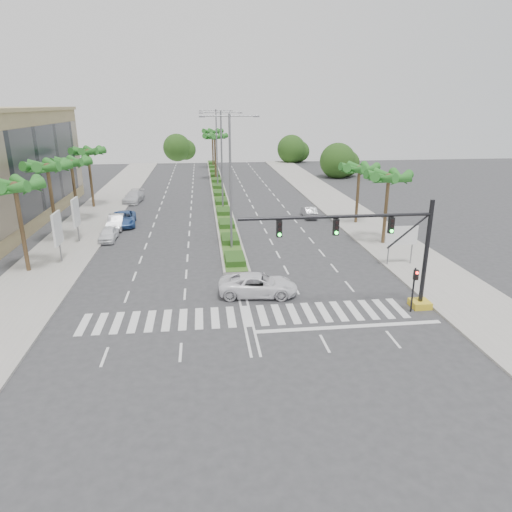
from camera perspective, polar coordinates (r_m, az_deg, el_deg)
The scene contains 27 objects.
ground at distance 29.12m, azimuth -1.16°, elevation -7.51°, with size 160.00×160.00×0.00m, color #333335.
footpath_right at distance 50.95m, azimuth 13.80°, elevation 3.52°, with size 6.00×120.00×0.15m, color gray.
footpath_left at distance 49.42m, azimuth -21.44°, elevation 2.31°, with size 6.00×120.00×0.15m, color gray.
median at distance 72.22m, azimuth -4.76°, elevation 8.33°, with size 2.20×75.00×0.20m, color gray.
median_grass at distance 72.20m, azimuth -4.76°, elevation 8.42°, with size 1.80×75.00×0.04m, color #375A1F.
signal_gantry at distance 30.07m, azimuth 16.65°, elevation -0.34°, with size 12.60×1.20×7.20m.
pedestrian_signal at distance 30.51m, azimuth 19.20°, elevation -3.16°, with size 0.28×0.36×3.00m.
direction_sign at distance 39.01m, azimuth 17.73°, elevation 2.26°, with size 2.70×0.11×3.40m.
billboard_near at distance 41.08m, azimuth -23.58°, elevation 3.12°, with size 0.18×2.10×4.35m.
billboard_far at distance 46.69m, azimuth -21.60°, elevation 5.07°, with size 0.18×2.10×4.35m.
palm_left_near at distance 39.14m, azimuth -27.89°, elevation 7.43°, with size 4.57×4.68×7.55m.
palm_left_mid at distance 46.57m, azimuth -24.61°, elevation 9.83°, with size 4.57×4.68×7.95m.
palm_left_far at distance 54.26m, azimuth -22.08°, elevation 10.53°, with size 4.57×4.68×7.35m.
palm_left_end at distance 61.94m, azimuth -20.28°, elevation 11.93°, with size 4.57×4.68×7.75m.
palm_right_near at distance 44.01m, azimuth 16.24°, elevation 9.19°, with size 4.57×4.68×7.05m.
palm_right_far at distance 51.44m, azimuth 12.79°, elevation 10.39°, with size 4.57×4.68×6.75m.
palm_median_a at distance 81.28m, azimuth -5.18°, elevation 14.47°, with size 4.57×4.68×8.05m.
palm_median_b at distance 96.25m, azimuth -5.49°, elevation 15.08°, with size 4.57×4.68×8.05m.
streetlight_near at distance 40.57m, azimuth -3.22°, elevation 10.02°, with size 5.10×0.25×12.00m.
streetlight_mid at distance 56.42m, azimuth -4.31°, elevation 12.38°, with size 5.10×0.25×12.00m.
streetlight_far at distance 72.34m, azimuth -4.93°, elevation 13.70°, with size 5.10×0.25×12.00m.
car_parked_a at distance 46.95m, azimuth -17.98°, elevation 2.63°, with size 1.56×3.87×1.32m, color white.
car_parked_b at distance 51.34m, azimuth -17.07°, elevation 4.12°, with size 1.56×4.49×1.48m, color silver.
car_parked_c at distance 52.43m, azimuth -16.20°, elevation 4.50°, with size 2.48×5.39×1.50m, color #33599C.
car_parked_d at distance 64.63m, azimuth -15.06°, elevation 7.14°, with size 2.10×5.16×1.50m, color silver.
car_crossing at distance 31.89m, azimuth 0.27°, elevation -3.62°, with size 2.53×5.48×1.52m, color white.
car_right at distance 54.42m, azimuth 6.67°, elevation 5.51°, with size 1.39×3.99×1.32m, color #ADADB2.
Camera 1 is at (-2.52, -26.05, 12.76)m, focal length 32.00 mm.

